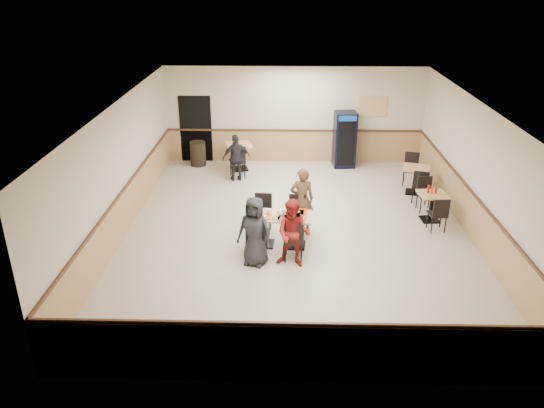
{
  "coord_description": "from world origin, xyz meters",
  "views": [
    {
      "loc": [
        -0.29,
        -11.17,
        5.64
      ],
      "look_at": [
        -0.56,
        -0.5,
        0.92
      ],
      "focal_mm": 35.0,
      "sensor_mm": 36.0,
      "label": 1
    }
  ],
  "objects_px": {
    "diner_woman_left": "(255,231)",
    "back_table": "(239,153)",
    "side_table_far": "(415,176)",
    "side_table_near": "(432,203)",
    "main_table": "(280,225)",
    "lone_diner": "(236,158)",
    "trash_bin": "(198,154)",
    "pepsi_cooler": "(345,140)",
    "diner_man_opposite": "(302,200)",
    "diner_woman_right": "(293,234)"
  },
  "relations": [
    {
      "from": "side_table_far",
      "to": "pepsi_cooler",
      "type": "height_order",
      "value": "pepsi_cooler"
    },
    {
      "from": "diner_woman_left",
      "to": "back_table",
      "type": "distance_m",
      "value": 5.77
    },
    {
      "from": "diner_man_opposite",
      "to": "pepsi_cooler",
      "type": "height_order",
      "value": "pepsi_cooler"
    },
    {
      "from": "diner_woman_right",
      "to": "trash_bin",
      "type": "relative_size",
      "value": 1.94
    },
    {
      "from": "lone_diner",
      "to": "back_table",
      "type": "bearing_deg",
      "value": -105.56
    },
    {
      "from": "side_table_far",
      "to": "back_table",
      "type": "relative_size",
      "value": 0.94
    },
    {
      "from": "main_table",
      "to": "lone_diner",
      "type": "height_order",
      "value": "lone_diner"
    },
    {
      "from": "diner_man_opposite",
      "to": "side_table_near",
      "type": "distance_m",
      "value": 3.24
    },
    {
      "from": "diner_man_opposite",
      "to": "back_table",
      "type": "bearing_deg",
      "value": -70.04
    },
    {
      "from": "side_table_near",
      "to": "side_table_far",
      "type": "relative_size",
      "value": 0.83
    },
    {
      "from": "main_table",
      "to": "diner_woman_right",
      "type": "distance_m",
      "value": 0.94
    },
    {
      "from": "side_table_far",
      "to": "trash_bin",
      "type": "xyz_separation_m",
      "value": [
        -6.28,
        2.12,
        -0.12
      ]
    },
    {
      "from": "diner_woman_right",
      "to": "side_table_near",
      "type": "xyz_separation_m",
      "value": [
        3.39,
        2.25,
        -0.27
      ]
    },
    {
      "from": "side_table_near",
      "to": "back_table",
      "type": "relative_size",
      "value": 0.78
    },
    {
      "from": "back_table",
      "to": "trash_bin",
      "type": "xyz_separation_m",
      "value": [
        -1.32,
        0.35,
        -0.16
      ]
    },
    {
      "from": "main_table",
      "to": "pepsi_cooler",
      "type": "height_order",
      "value": "pepsi_cooler"
    },
    {
      "from": "side_table_near",
      "to": "trash_bin",
      "type": "bearing_deg",
      "value": 148.47
    },
    {
      "from": "diner_man_opposite",
      "to": "lone_diner",
      "type": "xyz_separation_m",
      "value": [
        -1.8,
        3.17,
        -0.08
      ]
    },
    {
      "from": "diner_woman_left",
      "to": "side_table_far",
      "type": "height_order",
      "value": "diner_woman_left"
    },
    {
      "from": "diner_woman_right",
      "to": "trash_bin",
      "type": "bearing_deg",
      "value": 128.51
    },
    {
      "from": "diner_woman_left",
      "to": "trash_bin",
      "type": "height_order",
      "value": "diner_woman_left"
    },
    {
      "from": "main_table",
      "to": "side_table_far",
      "type": "relative_size",
      "value": 1.68
    },
    {
      "from": "diner_woman_left",
      "to": "diner_woman_right",
      "type": "relative_size",
      "value": 1.01
    },
    {
      "from": "diner_woman_right",
      "to": "pepsi_cooler",
      "type": "distance_m",
      "value": 6.37
    },
    {
      "from": "diner_woman_right",
      "to": "back_table",
      "type": "xyz_separation_m",
      "value": [
        -1.58,
        5.76,
        -0.2
      ]
    },
    {
      "from": "back_table",
      "to": "main_table",
      "type": "bearing_deg",
      "value": -75.21
    },
    {
      "from": "back_table",
      "to": "side_table_near",
      "type": "bearing_deg",
      "value": -35.24
    },
    {
      "from": "diner_woman_left",
      "to": "main_table",
      "type": "bearing_deg",
      "value": 77.04
    },
    {
      "from": "side_table_far",
      "to": "back_table",
      "type": "height_order",
      "value": "back_table"
    },
    {
      "from": "diner_woman_right",
      "to": "lone_diner",
      "type": "bearing_deg",
      "value": 121.18
    },
    {
      "from": "lone_diner",
      "to": "back_table",
      "type": "xyz_separation_m",
      "value": [
        0.0,
        0.92,
        -0.15
      ]
    },
    {
      "from": "main_table",
      "to": "trash_bin",
      "type": "xyz_separation_m",
      "value": [
        -2.62,
        5.25,
        -0.11
      ]
    },
    {
      "from": "back_table",
      "to": "trash_bin",
      "type": "relative_size",
      "value": 1.2
    },
    {
      "from": "diner_woman_left",
      "to": "back_table",
      "type": "xyz_separation_m",
      "value": [
        -0.79,
        5.71,
        -0.21
      ]
    },
    {
      "from": "trash_bin",
      "to": "diner_woman_left",
      "type": "bearing_deg",
      "value": -70.77
    },
    {
      "from": "pepsi_cooler",
      "to": "back_table",
      "type": "bearing_deg",
      "value": -177.11
    },
    {
      "from": "main_table",
      "to": "lone_diner",
      "type": "distance_m",
      "value": 4.19
    },
    {
      "from": "diner_woman_left",
      "to": "diner_woman_right",
      "type": "distance_m",
      "value": 0.79
    },
    {
      "from": "diner_woman_right",
      "to": "diner_man_opposite",
      "type": "distance_m",
      "value": 1.69
    },
    {
      "from": "side_table_far",
      "to": "main_table",
      "type": "bearing_deg",
      "value": -139.49
    },
    {
      "from": "diner_woman_left",
      "to": "side_table_near",
      "type": "height_order",
      "value": "diner_woman_left"
    },
    {
      "from": "diner_woman_right",
      "to": "side_table_far",
      "type": "xyz_separation_m",
      "value": [
        3.38,
        4.0,
        -0.24
      ]
    },
    {
      "from": "diner_woman_left",
      "to": "diner_man_opposite",
      "type": "height_order",
      "value": "diner_man_opposite"
    },
    {
      "from": "main_table",
      "to": "side_table_near",
      "type": "height_order",
      "value": "main_table"
    },
    {
      "from": "back_table",
      "to": "diner_woman_left",
      "type": "bearing_deg",
      "value": -82.12
    },
    {
      "from": "diner_woman_right",
      "to": "trash_bin",
      "type": "height_order",
      "value": "diner_woman_right"
    },
    {
      "from": "pepsi_cooler",
      "to": "side_table_far",
      "type": "bearing_deg",
      "value": -55.36
    },
    {
      "from": "lone_diner",
      "to": "pepsi_cooler",
      "type": "distance_m",
      "value": 3.49
    },
    {
      "from": "diner_woman_left",
      "to": "back_table",
      "type": "relative_size",
      "value": 1.64
    },
    {
      "from": "lone_diner",
      "to": "side_table_near",
      "type": "xyz_separation_m",
      "value": [
        4.97,
        -2.59,
        -0.22
      ]
    }
  ]
}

